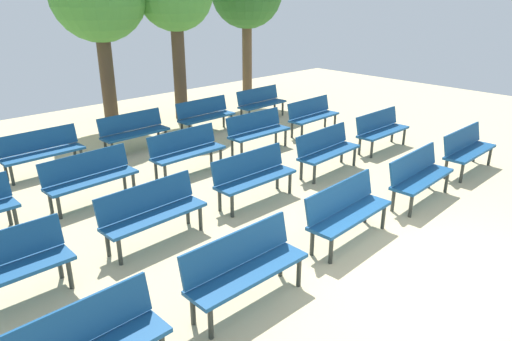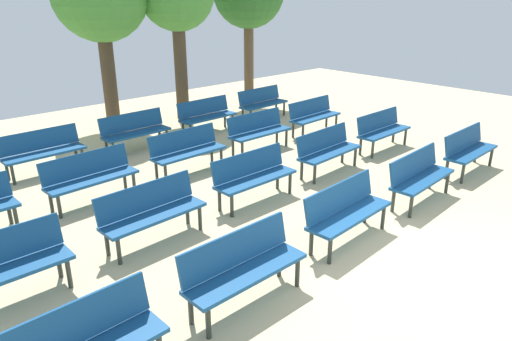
{
  "view_description": "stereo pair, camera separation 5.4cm",
  "coord_description": "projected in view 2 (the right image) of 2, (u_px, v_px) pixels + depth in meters",
  "views": [
    {
      "loc": [
        -5.28,
        -2.01,
        3.51
      ],
      "look_at": [
        0.0,
        3.59,
        0.55
      ],
      "focal_mm": 32.97,
      "sensor_mm": 36.0,
      "label": 1
    },
    {
      "loc": [
        -5.25,
        -2.04,
        3.51
      ],
      "look_at": [
        0.0,
        3.59,
        0.55
      ],
      "focal_mm": 32.97,
      "sensor_mm": 36.0,
      "label": 2
    }
  ],
  "objects": [
    {
      "name": "bench_r1_c1",
      "position": [
        151.0,
        210.0,
        6.87
      ],
      "size": [
        1.62,
        0.54,
        0.87
      ],
      "rotation": [
        0.0,
        0.0,
        0.03
      ],
      "color": "navy",
      "rests_on": "ground_plane"
    },
    {
      "name": "bench_r3_c1",
      "position": [
        42.0,
        149.0,
        9.5
      ],
      "size": [
        1.61,
        0.52,
        0.87
      ],
      "rotation": [
        0.0,
        0.0,
        0.02
      ],
      "color": "navy",
      "rests_on": "ground_plane"
    },
    {
      "name": "bench_r1_c3",
      "position": [
        327.0,
        148.0,
        9.54
      ],
      "size": [
        1.62,
        0.56,
        0.87
      ],
      "rotation": [
        0.0,
        0.0,
        0.05
      ],
      "color": "navy",
      "rests_on": "ground_plane"
    },
    {
      "name": "bench_r0_c1",
      "position": [
        243.0,
        265.0,
        5.49
      ],
      "size": [
        1.6,
        0.49,
        0.87
      ],
      "rotation": [
        0.0,
        0.0,
        -0.0
      ],
      "color": "navy",
      "rests_on": "ground_plane"
    },
    {
      "name": "bench_r0_c3",
      "position": [
        419.0,
        174.0,
        8.2
      ],
      "size": [
        1.62,
        0.56,
        0.87
      ],
      "rotation": [
        0.0,
        0.0,
        0.05
      ],
      "color": "navy",
      "rests_on": "ground_plane"
    },
    {
      "name": "bench_r2_c4",
      "position": [
        313.0,
        114.0,
        12.19
      ],
      "size": [
        1.62,
        0.54,
        0.87
      ],
      "rotation": [
        0.0,
        0.0,
        0.04
      ],
      "color": "navy",
      "rests_on": "ground_plane"
    },
    {
      "name": "bench_r1_c2",
      "position": [
        253.0,
        174.0,
        8.21
      ],
      "size": [
        1.6,
        0.49,
        0.87
      ],
      "rotation": [
        0.0,
        0.0,
        0.0
      ],
      "color": "navy",
      "rests_on": "ground_plane"
    },
    {
      "name": "bench_r1_c4",
      "position": [
        382.0,
        128.0,
        10.92
      ],
      "size": [
        1.61,
        0.5,
        0.87
      ],
      "rotation": [
        0.0,
        0.0,
        0.01
      ],
      "color": "navy",
      "rests_on": "ground_plane"
    },
    {
      "name": "bench_r3_c4",
      "position": [
        262.0,
        101.0,
        13.58
      ],
      "size": [
        1.62,
        0.54,
        0.87
      ],
      "rotation": [
        0.0,
        0.0,
        0.04
      ],
      "color": "navy",
      "rests_on": "ground_plane"
    },
    {
      "name": "bench_r3_c2",
      "position": [
        135.0,
        130.0,
        10.83
      ],
      "size": [
        1.61,
        0.52,
        0.87
      ],
      "rotation": [
        0.0,
        0.0,
        0.02
      ],
      "color": "navy",
      "rests_on": "ground_plane"
    },
    {
      "name": "bench_r3_c3",
      "position": [
        206.0,
        114.0,
        12.21
      ],
      "size": [
        1.61,
        0.52,
        0.87
      ],
      "rotation": [
        0.0,
        0.0,
        0.03
      ],
      "color": "navy",
      "rests_on": "ground_plane"
    },
    {
      "name": "bench_r2_c1",
      "position": [
        90.0,
        175.0,
        8.18
      ],
      "size": [
        1.62,
        0.56,
        0.87
      ],
      "rotation": [
        0.0,
        0.0,
        0.05
      ],
      "color": "navy",
      "rests_on": "ground_plane"
    },
    {
      "name": "bench_r0_c4",
      "position": [
        468.0,
        148.0,
        9.56
      ],
      "size": [
        1.61,
        0.51,
        0.87
      ],
      "rotation": [
        0.0,
        0.0,
        0.02
      ],
      "color": "navy",
      "rests_on": "ground_plane"
    },
    {
      "name": "bench_r0_c2",
      "position": [
        346.0,
        209.0,
        6.89
      ],
      "size": [
        1.62,
        0.56,
        0.87
      ],
      "rotation": [
        0.0,
        0.0,
        0.05
      ],
      "color": "navy",
      "rests_on": "ground_plane"
    },
    {
      "name": "bench_r2_c2",
      "position": [
        187.0,
        149.0,
        9.52
      ],
      "size": [
        1.61,
        0.52,
        0.87
      ],
      "rotation": [
        0.0,
        0.0,
        0.02
      ],
      "color": "navy",
      "rests_on": "ground_plane"
    },
    {
      "name": "ground_plane",
      "position": [
        447.0,
        284.0,
        5.99
      ],
      "size": [
        25.24,
        25.24,
        0.0
      ],
      "primitive_type": "plane",
      "color": "#CCB789"
    },
    {
      "name": "bench_r2_c3",
      "position": [
        258.0,
        129.0,
        10.86
      ],
      "size": [
        1.6,
        0.49,
        0.87
      ],
      "rotation": [
        0.0,
        0.0,
        -0.01
      ],
      "color": "navy",
      "rests_on": "ground_plane"
    }
  ]
}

